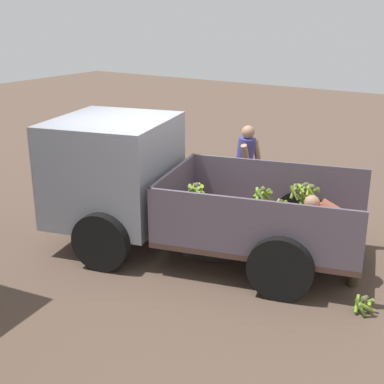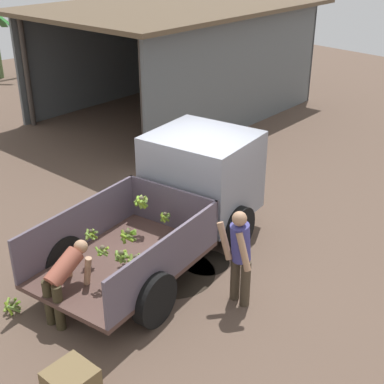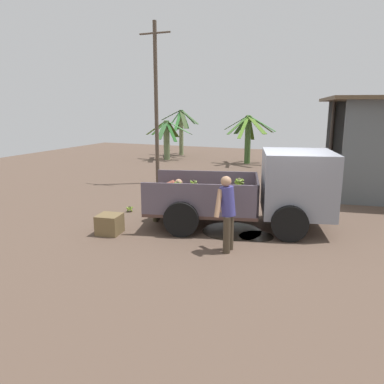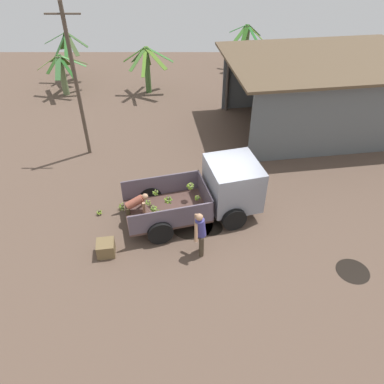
{
  "view_description": "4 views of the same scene",
  "coord_description": "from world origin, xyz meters",
  "px_view_note": "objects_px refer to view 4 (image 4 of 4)",
  "views": [
    {
      "loc": [
        -4.92,
        6.23,
        3.55
      ],
      "look_at": [
        -0.97,
        0.26,
        1.09
      ],
      "focal_mm": 50.0,
      "sensor_mm": 36.0,
      "label": 1
    },
    {
      "loc": [
        -5.82,
        -6.58,
        5.34
      ],
      "look_at": [
        -0.02,
        0.03,
        1.05
      ],
      "focal_mm": 50.0,
      "sensor_mm": 36.0,
      "label": 2
    },
    {
      "loc": [
        1.55,
        -9.21,
        3.07
      ],
      "look_at": [
        -1.84,
        -1.05,
        1.04
      ],
      "focal_mm": 35.0,
      "sensor_mm": 36.0,
      "label": 3
    },
    {
      "loc": [
        -0.96,
        -10.09,
        9.0
      ],
      "look_at": [
        -0.96,
        -0.09,
        1.1
      ],
      "focal_mm": 35.0,
      "sensor_mm": 36.0,
      "label": 4
    }
  ],
  "objects_px": {
    "banana_bunch_on_ground_0": "(122,207)",
    "wooden_crate_0": "(106,248)",
    "utility_pole": "(76,83)",
    "banana_bunch_on_ground_2": "(99,212)",
    "person_worker_loading": "(135,206)",
    "banana_bunch_on_ground_1": "(105,253)",
    "person_foreground_visitor": "(200,232)",
    "cargo_truck": "(221,188)"
  },
  "relations": [
    {
      "from": "banana_bunch_on_ground_0",
      "to": "wooden_crate_0",
      "type": "bearing_deg",
      "value": -94.96
    },
    {
      "from": "cargo_truck",
      "to": "banana_bunch_on_ground_0",
      "type": "bearing_deg",
      "value": 163.44
    },
    {
      "from": "banana_bunch_on_ground_1",
      "to": "wooden_crate_0",
      "type": "height_order",
      "value": "wooden_crate_0"
    },
    {
      "from": "utility_pole",
      "to": "banana_bunch_on_ground_1",
      "type": "bearing_deg",
      "value": -73.46
    },
    {
      "from": "cargo_truck",
      "to": "utility_pole",
      "type": "xyz_separation_m",
      "value": [
        -5.6,
        3.99,
        2.16
      ]
    },
    {
      "from": "person_worker_loading",
      "to": "wooden_crate_0",
      "type": "distance_m",
      "value": 1.75
    },
    {
      "from": "banana_bunch_on_ground_2",
      "to": "wooden_crate_0",
      "type": "height_order",
      "value": "wooden_crate_0"
    },
    {
      "from": "person_worker_loading",
      "to": "banana_bunch_on_ground_2",
      "type": "bearing_deg",
      "value": 150.93
    },
    {
      "from": "utility_pole",
      "to": "banana_bunch_on_ground_0",
      "type": "xyz_separation_m",
      "value": [
        2.03,
        -3.89,
        -3.09
      ]
    },
    {
      "from": "utility_pole",
      "to": "banana_bunch_on_ground_1",
      "type": "height_order",
      "value": "utility_pole"
    },
    {
      "from": "utility_pole",
      "to": "person_foreground_visitor",
      "type": "bearing_deg",
      "value": -51.23
    },
    {
      "from": "utility_pole",
      "to": "banana_bunch_on_ground_0",
      "type": "bearing_deg",
      "value": -62.44
    },
    {
      "from": "person_worker_loading",
      "to": "banana_bunch_on_ground_0",
      "type": "bearing_deg",
      "value": 117.91
    },
    {
      "from": "banana_bunch_on_ground_0",
      "to": "banana_bunch_on_ground_2",
      "type": "height_order",
      "value": "banana_bunch_on_ground_0"
    },
    {
      "from": "banana_bunch_on_ground_1",
      "to": "wooden_crate_0",
      "type": "relative_size",
      "value": 0.4
    },
    {
      "from": "person_worker_loading",
      "to": "wooden_crate_0",
      "type": "height_order",
      "value": "person_worker_loading"
    },
    {
      "from": "utility_pole",
      "to": "banana_bunch_on_ground_0",
      "type": "distance_m",
      "value": 5.37
    },
    {
      "from": "banana_bunch_on_ground_1",
      "to": "banana_bunch_on_ground_2",
      "type": "xyz_separation_m",
      "value": [
        -0.57,
        1.95,
        -0.01
      ]
    },
    {
      "from": "cargo_truck",
      "to": "banana_bunch_on_ground_2",
      "type": "bearing_deg",
      "value": 167.52
    },
    {
      "from": "utility_pole",
      "to": "wooden_crate_0",
      "type": "xyz_separation_m",
      "value": [
        1.84,
        -6.05,
        -2.98
      ]
    },
    {
      "from": "cargo_truck",
      "to": "banana_bunch_on_ground_1",
      "type": "relative_size",
      "value": 22.32
    },
    {
      "from": "person_worker_loading",
      "to": "banana_bunch_on_ground_0",
      "type": "height_order",
      "value": "person_worker_loading"
    },
    {
      "from": "cargo_truck",
      "to": "person_worker_loading",
      "type": "relative_size",
      "value": 4.21
    },
    {
      "from": "person_worker_loading",
      "to": "person_foreground_visitor",
      "type": "bearing_deg",
      "value": -46.78
    },
    {
      "from": "person_worker_loading",
      "to": "banana_bunch_on_ground_2",
      "type": "xyz_separation_m",
      "value": [
        -1.38,
        0.39,
        -0.63
      ]
    },
    {
      "from": "cargo_truck",
      "to": "person_worker_loading",
      "type": "bearing_deg",
      "value": 175.93
    },
    {
      "from": "banana_bunch_on_ground_2",
      "to": "wooden_crate_0",
      "type": "xyz_separation_m",
      "value": [
        0.6,
        -1.88,
        0.15
      ]
    },
    {
      "from": "banana_bunch_on_ground_1",
      "to": "cargo_truck",
      "type": "bearing_deg",
      "value": 29.42
    },
    {
      "from": "cargo_truck",
      "to": "person_foreground_visitor",
      "type": "relative_size",
      "value": 3.0
    },
    {
      "from": "person_worker_loading",
      "to": "utility_pole",
      "type": "bearing_deg",
      "value": 106.5
    },
    {
      "from": "person_worker_loading",
      "to": "banana_bunch_on_ground_1",
      "type": "height_order",
      "value": "person_worker_loading"
    },
    {
      "from": "cargo_truck",
      "to": "person_worker_loading",
      "type": "distance_m",
      "value": 3.05
    },
    {
      "from": "banana_bunch_on_ground_1",
      "to": "banana_bunch_on_ground_2",
      "type": "height_order",
      "value": "banana_bunch_on_ground_1"
    },
    {
      "from": "person_worker_loading",
      "to": "banana_bunch_on_ground_2",
      "type": "height_order",
      "value": "person_worker_loading"
    },
    {
      "from": "wooden_crate_0",
      "to": "person_worker_loading",
      "type": "bearing_deg",
      "value": 62.41
    },
    {
      "from": "person_worker_loading",
      "to": "banana_bunch_on_ground_0",
      "type": "relative_size",
      "value": 4.04
    },
    {
      "from": "utility_pole",
      "to": "banana_bunch_on_ground_0",
      "type": "relative_size",
      "value": 21.32
    },
    {
      "from": "cargo_truck",
      "to": "banana_bunch_on_ground_1",
      "type": "xyz_separation_m",
      "value": [
        -3.78,
        -2.13,
        -0.96
      ]
    },
    {
      "from": "cargo_truck",
      "to": "wooden_crate_0",
      "type": "xyz_separation_m",
      "value": [
        -3.76,
        -2.06,
        -0.82
      ]
    },
    {
      "from": "person_worker_loading",
      "to": "banana_bunch_on_ground_1",
      "type": "distance_m",
      "value": 1.86
    },
    {
      "from": "banana_bunch_on_ground_0",
      "to": "utility_pole",
      "type": "bearing_deg",
      "value": 117.56
    },
    {
      "from": "cargo_truck",
      "to": "utility_pole",
      "type": "bearing_deg",
      "value": 129.64
    }
  ]
}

